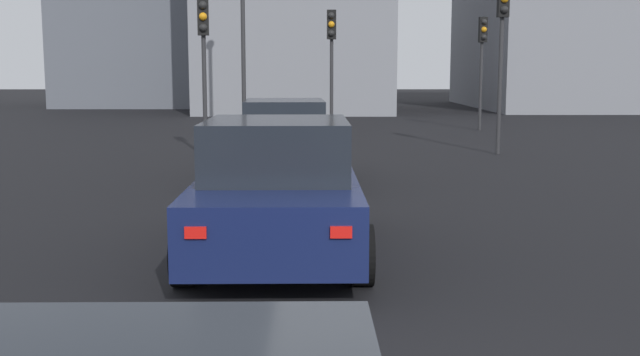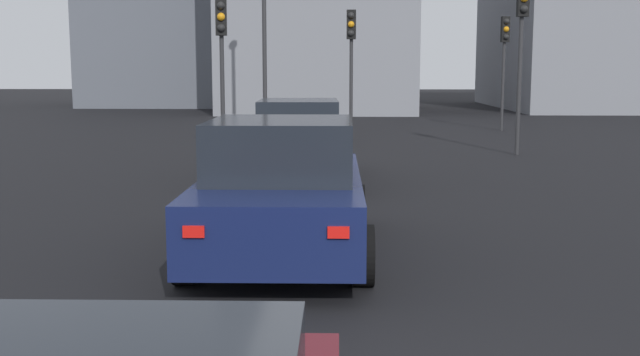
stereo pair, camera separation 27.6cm
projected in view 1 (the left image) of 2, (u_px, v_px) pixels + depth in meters
car_grey_right_lead at (285, 142)px, 15.13m from camera, size 4.72×2.08×1.62m
car_navy_right_second at (278, 191)px, 9.05m from camera, size 4.47×2.09×1.64m
traffic_light_near_left at (502, 31)px, 19.48m from camera, size 0.32×0.29×4.44m
traffic_light_near_right at (204, 44)px, 18.81m from camera, size 0.33×0.30×3.95m
traffic_light_far_left at (482, 49)px, 27.33m from camera, size 0.33×0.30×4.07m
traffic_light_far_right at (332, 47)px, 23.68m from camera, size 0.32×0.29×4.04m
building_facade_right at (170, 14)px, 47.03m from camera, size 11.00×11.99×11.17m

